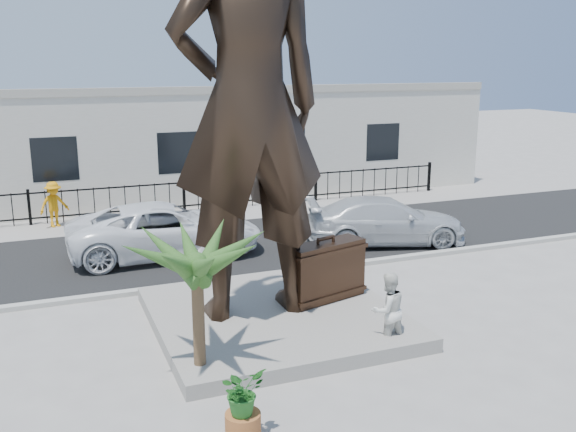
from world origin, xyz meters
name	(u,v)px	position (x,y,z in m)	size (l,w,h in m)	color
ground	(324,347)	(0.00, 0.00, 0.00)	(100.00, 100.00, 0.00)	#9E9991
street	(218,245)	(0.00, 8.00, 0.01)	(40.00, 7.00, 0.01)	black
curb	(254,277)	(0.00, 4.50, 0.06)	(40.00, 0.25, 0.12)	#A5A399
far_sidewalk	(189,216)	(0.00, 12.00, 0.01)	(40.00, 2.50, 0.02)	#9E9991
plinth	(275,317)	(-0.50, 1.50, 0.15)	(5.20, 5.20, 0.30)	gray
fence	(184,197)	(0.00, 12.80, 0.60)	(22.00, 0.10, 1.20)	black
building	(161,142)	(0.00, 17.00, 2.20)	(28.00, 7.00, 4.40)	silver
statue	(249,105)	(-0.99, 1.70, 4.79)	(3.28, 2.15, 8.99)	black
suitcase	(325,271)	(0.83, 1.77, 0.98)	(1.92, 0.61, 1.35)	#301F14
tourist	(388,310)	(1.22, -0.41, 0.78)	(0.76, 0.59, 1.57)	silver
car_white	(166,230)	(-1.74, 7.47, 0.80)	(2.61, 5.67, 1.58)	white
car_silver	(386,221)	(4.99, 6.21, 0.74)	(2.04, 5.02, 1.46)	silver
worker	(54,204)	(-4.69, 12.21, 0.82)	(1.03, 0.59, 1.59)	orange
palm_tree	(201,379)	(-2.66, -0.36, 0.00)	(1.80, 1.80, 3.20)	#2B511D
planter	(243,425)	(-2.50, -2.43, 0.20)	(0.56, 0.56, 0.40)	#9D5729
shrub	(242,391)	(-2.50, -2.43, 0.78)	(0.68, 0.59, 0.76)	#21611F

